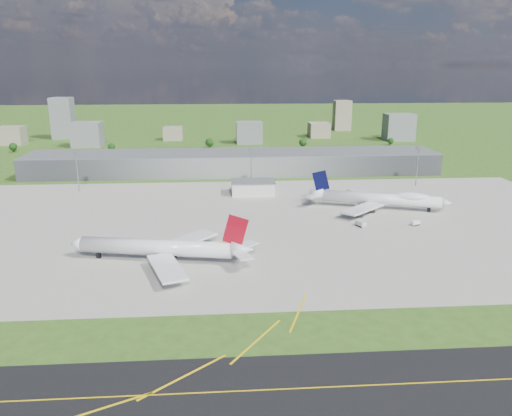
{
  "coord_description": "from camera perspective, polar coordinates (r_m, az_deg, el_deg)",
  "views": [
    {
      "loc": [
        -9.41,
        -200.62,
        77.36
      ],
      "look_at": [
        7.51,
        36.96,
        9.0
      ],
      "focal_mm": 35.0,
      "sensor_mm": 36.0,
      "label": 1
    }
  ],
  "objects": [
    {
      "name": "bldg_c",
      "position": [
        515.75,
        -0.78,
        8.62
      ],
      "size": [
        26.0,
        20.0,
        22.0
      ],
      "primitive_type": "cube",
      "color": "slate",
      "rests_on": "ground"
    },
    {
      "name": "airliner_red_twin",
      "position": [
        206.93,
        -10.59,
        -4.55
      ],
      "size": [
        76.61,
        58.93,
        21.14
      ],
      "rotation": [
        0.0,
        0.0,
        2.95
      ],
      "color": "white",
      "rests_on": "ground"
    },
    {
      "name": "mast_west",
      "position": [
        333.74,
        -19.82,
        4.77
      ],
      "size": [
        3.5,
        2.0,
        25.9
      ],
      "color": "gray",
      "rests_on": "ground"
    },
    {
      "name": "van_white_near",
      "position": [
        253.2,
        11.87,
        -1.79
      ],
      "size": [
        4.54,
        6.18,
        2.84
      ],
      "rotation": [
        0.0,
        0.0,
        1.98
      ],
      "color": "silver",
      "rests_on": "ground"
    },
    {
      "name": "tree_far_w",
      "position": [
        512.85,
        -26.01,
        6.31
      ],
      "size": [
        7.2,
        7.2,
        8.8
      ],
      "color": "#382314",
      "rests_on": "ground"
    },
    {
      "name": "bldg_cw",
      "position": [
        547.52,
        -9.44,
        8.42
      ],
      "size": [
        20.0,
        18.0,
        14.0
      ],
      "primitive_type": "cube",
      "color": "gray",
      "rests_on": "ground"
    },
    {
      "name": "tree_far_e",
      "position": [
        519.45,
        15.13,
        7.41
      ],
      "size": [
        6.3,
        6.3,
        7.7
      ],
      "color": "#382314",
      "rests_on": "ground"
    },
    {
      "name": "bldg_tall_w",
      "position": [
        588.61,
        -21.21,
        9.56
      ],
      "size": [
        22.0,
        20.0,
        44.0
      ],
      "primitive_type": "cube",
      "color": "slate",
      "rests_on": "ground"
    },
    {
      "name": "tree_e",
      "position": [
        487.53,
        5.39,
        7.47
      ],
      "size": [
        7.65,
        7.65,
        9.35
      ],
      "color": "#382314",
      "rests_on": "ground"
    },
    {
      "name": "bldg_w",
      "position": [
        521.48,
        -18.73,
        7.98
      ],
      "size": [
        28.0,
        22.0,
        24.0
      ],
      "primitive_type": "cube",
      "color": "slate",
      "rests_on": "ground"
    },
    {
      "name": "bldg_e",
      "position": [
        557.61,
        16.01,
        8.88
      ],
      "size": [
        30.0,
        22.0,
        28.0
      ],
      "primitive_type": "cube",
      "color": "slate",
      "rests_on": "ground"
    },
    {
      "name": "bldg_tall_e",
      "position": [
        631.43,
        9.79,
        10.39
      ],
      "size": [
        20.0,
        18.0,
        36.0
      ],
      "primitive_type": "cube",
      "color": "gray",
      "rests_on": "ground"
    },
    {
      "name": "mast_east",
      "position": [
        346.29,
        18.02,
        5.31
      ],
      "size": [
        3.5,
        2.0,
        25.9
      ],
      "color": "gray",
      "rests_on": "ground"
    },
    {
      "name": "tree_w",
      "position": [
        481.85,
        -16.19,
        6.73
      ],
      "size": [
        6.75,
        6.75,
        8.25
      ],
      "color": "#382314",
      "rests_on": "ground"
    },
    {
      "name": "mast_center",
      "position": [
        321.79,
        -0.55,
        5.33
      ],
      "size": [
        3.5,
        2.0,
        25.9
      ],
      "color": "gray",
      "rests_on": "ground"
    },
    {
      "name": "ops_building",
      "position": [
        310.05,
        -0.37,
        2.33
      ],
      "size": [
        26.0,
        16.0,
        8.0
      ],
      "primitive_type": "cube",
      "color": "silver",
      "rests_on": "ground"
    },
    {
      "name": "terminal",
      "position": [
        372.35,
        -2.56,
        5.18
      ],
      "size": [
        300.0,
        42.0,
        15.0
      ],
      "primitive_type": "cube",
      "color": "gray",
      "rests_on": "ground"
    },
    {
      "name": "ground",
      "position": [
        359.17,
        -2.48,
        3.56
      ],
      "size": [
        1400.0,
        1400.0,
        0.0
      ],
      "primitive_type": "plane",
      "color": "#34541A",
      "rests_on": "ground"
    },
    {
      "name": "tug_yellow",
      "position": [
        222.75,
        -4.03,
        -4.1
      ],
      "size": [
        3.87,
        2.78,
        1.75
      ],
      "rotation": [
        0.0,
        0.0,
        0.25
      ],
      "color": "yellow",
      "rests_on": "ground"
    },
    {
      "name": "tree_c",
      "position": [
        486.03,
        -5.32,
        7.48
      ],
      "size": [
        8.1,
        8.1,
        9.9
      ],
      "color": "#382314",
      "rests_on": "ground"
    },
    {
      "name": "apron",
      "position": [
        253.48,
        0.51,
        -1.75
      ],
      "size": [
        360.0,
        190.0,
        0.08
      ],
      "primitive_type": "cube",
      "color": "#9A988C",
      "rests_on": "ground"
    },
    {
      "name": "bldg_far_w",
      "position": [
        565.74,
        -26.13,
        7.46
      ],
      "size": [
        24.0,
        20.0,
        18.0
      ],
      "primitive_type": "cube",
      "color": "gray",
      "rests_on": "ground"
    },
    {
      "name": "airliner_blue_quad",
      "position": [
        286.09,
        14.07,
        1.01
      ],
      "size": [
        75.81,
        58.08,
        20.35
      ],
      "rotation": [
        0.0,
        0.0,
        -0.32
      ],
      "color": "white",
      "rests_on": "ground"
    },
    {
      "name": "bldg_ce",
      "position": [
        565.65,
        7.2,
        8.85
      ],
      "size": [
        22.0,
        24.0,
        16.0
      ],
      "primitive_type": "cube",
      "color": "gray",
      "rests_on": "ground"
    },
    {
      "name": "van_white_far",
      "position": [
        262.03,
        17.76,
        -1.67
      ],
      "size": [
        5.1,
        3.91,
        2.4
      ],
      "rotation": [
        0.0,
        0.0,
        0.44
      ],
      "color": "white",
      "rests_on": "ground"
    }
  ]
}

